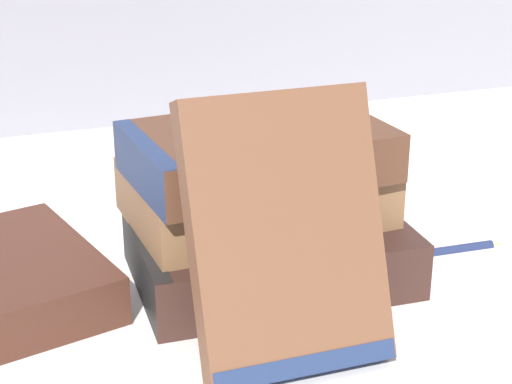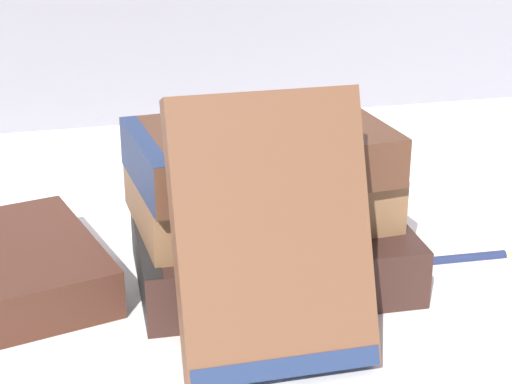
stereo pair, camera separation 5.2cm
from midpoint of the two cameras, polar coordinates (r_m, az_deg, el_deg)
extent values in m
plane|color=silver|center=(0.60, 3.05, -7.45)|extent=(3.00, 3.00, 0.00)
cube|color=#331E19|center=(0.62, 3.43, -4.08)|extent=(0.20, 0.14, 0.04)
cube|color=black|center=(0.61, -4.88, -4.84)|extent=(0.02, 0.13, 0.04)
cube|color=brown|center=(0.62, 2.62, -0.04)|extent=(0.19, 0.13, 0.04)
cube|color=olive|center=(0.60, -4.90, -0.93)|extent=(0.02, 0.12, 0.04)
cube|color=#4C2D1E|center=(0.59, 2.78, 2.67)|extent=(0.18, 0.13, 0.03)
cube|color=navy|center=(0.57, -4.81, 1.79)|extent=(0.02, 0.11, 0.04)
cube|color=brown|center=(0.51, 3.99, -2.85)|extent=(0.12, 0.08, 0.16)
cube|color=navy|center=(0.52, 4.72, -11.42)|extent=(0.11, 0.03, 0.02)
cylinder|color=silver|center=(0.58, 5.12, 4.43)|extent=(0.04, 0.04, 0.01)
torus|color=tan|center=(0.58, 5.12, 4.43)|extent=(0.05, 0.05, 0.01)
sphere|color=tan|center=(0.61, 4.39, 5.10)|extent=(0.01, 0.01, 0.01)
cylinder|color=#1E284C|center=(0.67, 14.24, -4.25)|extent=(0.11, 0.01, 0.01)
camera|label=1|loc=(0.03, -87.47, 1.02)|focal=60.00mm
camera|label=2|loc=(0.03, 92.53, -1.02)|focal=60.00mm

